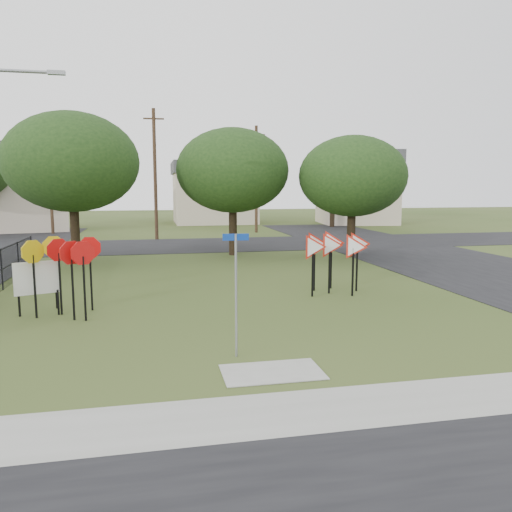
{
  "coord_description": "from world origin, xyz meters",
  "views": [
    {
      "loc": [
        -2.25,
        -11.68,
        3.68
      ],
      "look_at": [
        0.79,
        3.0,
        1.6
      ],
      "focal_mm": 35.0,
      "sensor_mm": 36.0,
      "label": 1
    }
  ],
  "objects": [
    {
      "name": "tree_near_right",
      "position": [
        8.0,
        13.0,
        4.22
      ],
      "size": [
        5.6,
        5.6,
        6.33
      ],
      "color": "black",
      "rests_on": "ground"
    },
    {
      "name": "far_pole_c",
      "position": [
        -10.0,
        30.0,
        4.6
      ],
      "size": [
        1.4,
        0.24,
        9.0
      ],
      "color": "#483221",
      "rests_on": "ground"
    },
    {
      "name": "ground",
      "position": [
        0.0,
        0.0,
        0.0
      ],
      "size": [
        140.0,
        140.0,
        0.0
      ],
      "primitive_type": "plane",
      "color": "#34471A"
    },
    {
      "name": "house_mid",
      "position": [
        4.0,
        40.0,
        3.15
      ],
      "size": [
        8.4,
        8.4,
        6.2
      ],
      "color": "beige",
      "rests_on": "ground"
    },
    {
      "name": "yield_sign_cluster",
      "position": [
        3.87,
        4.59,
        1.6
      ],
      "size": [
        2.77,
        1.93,
        2.16
      ],
      "color": "black",
      "rests_on": "ground"
    },
    {
      "name": "far_pole_a",
      "position": [
        -2.0,
        24.0,
        4.6
      ],
      "size": [
        1.4,
        0.24,
        9.0
      ],
      "color": "#483221",
      "rests_on": "ground"
    },
    {
      "name": "house_left",
      "position": [
        -14.0,
        34.0,
        3.65
      ],
      "size": [
        10.58,
        8.88,
        7.2
      ],
      "color": "beige",
      "rests_on": "ground"
    },
    {
      "name": "street_name_sign",
      "position": [
        -0.54,
        -1.3,
        1.57
      ],
      "size": [
        0.56,
        0.07,
        2.7
      ],
      "color": "gray",
      "rests_on": "ground"
    },
    {
      "name": "tree_near_left",
      "position": [
        -6.0,
        14.0,
        4.86
      ],
      "size": [
        6.4,
        6.4,
        7.27
      ],
      "color": "black",
      "rests_on": "ground"
    },
    {
      "name": "curb_pad",
      "position": [
        0.0,
        -2.4,
        0.01
      ],
      "size": [
        2.0,
        1.2,
        0.02
      ],
      "primitive_type": "cube",
      "color": "gray",
      "rests_on": "ground"
    },
    {
      "name": "street_far",
      "position": [
        0.0,
        20.0,
        0.01
      ],
      "size": [
        60.0,
        8.0,
        0.02
      ],
      "primitive_type": "cube",
      "color": "black",
      "rests_on": "ground"
    },
    {
      "name": "sidewalk",
      "position": [
        0.0,
        -4.2,
        0.01
      ],
      "size": [
        30.0,
        1.6,
        0.02
      ],
      "primitive_type": "cube",
      "color": "gray",
      "rests_on": "ground"
    },
    {
      "name": "far_pole_b",
      "position": [
        6.0,
        28.0,
        4.35
      ],
      "size": [
        1.4,
        0.24,
        8.5
      ],
      "color": "#483221",
      "rests_on": "ground"
    },
    {
      "name": "info_board",
      "position": [
        -5.53,
        3.31,
        1.05
      ],
      "size": [
        1.2,
        0.47,
        1.58
      ],
      "color": "black",
      "rests_on": "ground"
    },
    {
      "name": "tree_near_mid",
      "position": [
        2.0,
        15.0,
        4.54
      ],
      "size": [
        6.0,
        6.0,
        6.8
      ],
      "color": "black",
      "rests_on": "ground"
    },
    {
      "name": "stop_sign_cluster",
      "position": [
        -4.73,
        3.21,
        1.68
      ],
      "size": [
        2.06,
        1.89,
        2.24
      ],
      "color": "black",
      "rests_on": "ground"
    },
    {
      "name": "house_right",
      "position": [
        18.0,
        36.0,
        3.65
      ],
      "size": [
        8.3,
        8.3,
        7.2
      ],
      "color": "beige",
      "rests_on": "ground"
    },
    {
      "name": "tree_far_right",
      "position": [
        14.0,
        32.0,
        4.54
      ],
      "size": [
        6.0,
        6.0,
        6.8
      ],
      "color": "black",
      "rests_on": "ground"
    },
    {
      "name": "planting_strip",
      "position": [
        0.0,
        -5.4,
        0.01
      ],
      "size": [
        30.0,
        0.8,
        0.02
      ],
      "primitive_type": "cube",
      "color": "#34471A",
      "rests_on": "ground"
    },
    {
      "name": "street_right",
      "position": [
        12.0,
        10.0,
        0.01
      ],
      "size": [
        8.0,
        50.0,
        0.02
      ],
      "primitive_type": "cube",
      "color": "black",
      "rests_on": "ground"
    }
  ]
}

